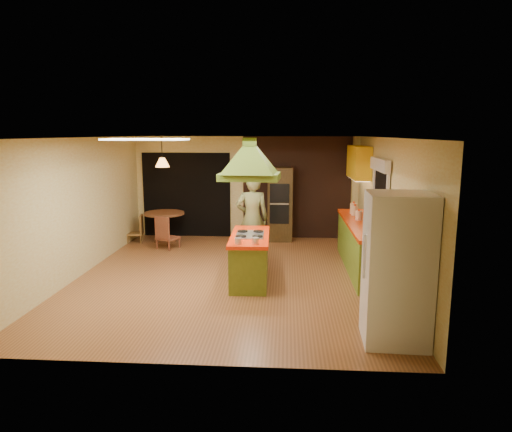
# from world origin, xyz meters

# --- Properties ---
(ground) EXTENTS (6.50, 6.50, 0.00)m
(ground) POSITION_xyz_m (0.00, 0.00, 0.00)
(ground) COLOR brown
(ground) RESTS_ON ground
(room_walls) EXTENTS (5.50, 6.50, 6.50)m
(room_walls) POSITION_xyz_m (0.00, 0.00, 1.25)
(room_walls) COLOR beige
(room_walls) RESTS_ON ground
(ceiling_plane) EXTENTS (6.50, 6.50, 0.00)m
(ceiling_plane) POSITION_xyz_m (0.00, 0.00, 2.50)
(ceiling_plane) COLOR silver
(ceiling_plane) RESTS_ON room_walls
(brick_panel) EXTENTS (2.64, 0.03, 2.50)m
(brick_panel) POSITION_xyz_m (1.25, 3.23, 1.25)
(brick_panel) COLOR #381E14
(brick_panel) RESTS_ON ground
(nook_opening) EXTENTS (2.20, 0.03, 2.10)m
(nook_opening) POSITION_xyz_m (-1.50, 3.23, 1.05)
(nook_opening) COLOR black
(nook_opening) RESTS_ON ground
(right_counter) EXTENTS (0.62, 3.05, 0.92)m
(right_counter) POSITION_xyz_m (2.45, 0.60, 0.46)
(right_counter) COLOR olive
(right_counter) RESTS_ON ground
(upper_cabinets) EXTENTS (0.34, 1.40, 0.70)m
(upper_cabinets) POSITION_xyz_m (2.57, 2.20, 1.95)
(upper_cabinets) COLOR yellow
(upper_cabinets) RESTS_ON room_walls
(window_right) EXTENTS (0.12, 1.35, 1.06)m
(window_right) POSITION_xyz_m (2.70, 0.40, 1.77)
(window_right) COLOR black
(window_right) RESTS_ON room_walls
(fluor_panel) EXTENTS (1.20, 0.60, 0.03)m
(fluor_panel) POSITION_xyz_m (-1.10, -1.20, 2.48)
(fluor_panel) COLOR white
(fluor_panel) RESTS_ON ceiling_plane
(kitchen_island) EXTENTS (0.71, 1.66, 0.85)m
(kitchen_island) POSITION_xyz_m (0.37, -0.24, 0.42)
(kitchen_island) COLOR olive
(kitchen_island) RESTS_ON ground
(range_hood) EXTENTS (1.05, 0.78, 0.79)m
(range_hood) POSITION_xyz_m (0.37, -0.24, 2.25)
(range_hood) COLOR #506C1B
(range_hood) RESTS_ON ceiling_plane
(man) EXTENTS (0.71, 0.52, 1.79)m
(man) POSITION_xyz_m (0.32, 0.94, 0.90)
(man) COLOR brown
(man) RESTS_ON ground
(refrigerator) EXTENTS (0.80, 0.76, 1.88)m
(refrigerator) POSITION_xyz_m (2.37, -2.47, 0.94)
(refrigerator) COLOR white
(refrigerator) RESTS_ON ground
(wall_oven) EXTENTS (0.62, 0.63, 1.77)m
(wall_oven) POSITION_xyz_m (0.84, 2.95, 0.89)
(wall_oven) COLOR #453116
(wall_oven) RESTS_ON ground
(dining_table) EXTENTS (0.95, 0.95, 0.71)m
(dining_table) POSITION_xyz_m (-1.91, 2.59, 0.50)
(dining_table) COLOR brown
(dining_table) RESTS_ON ground
(chair_left) EXTENTS (0.41, 0.41, 0.65)m
(chair_left) POSITION_xyz_m (-2.61, 2.49, 0.33)
(chair_left) COLOR brown
(chair_left) RESTS_ON ground
(chair_near) EXTENTS (0.56, 0.56, 0.76)m
(chair_near) POSITION_xyz_m (-1.66, 1.94, 0.38)
(chair_near) COLOR brown
(chair_near) RESTS_ON ground
(pendant_lamp) EXTENTS (0.42, 0.42, 0.22)m
(pendant_lamp) POSITION_xyz_m (-1.91, 2.59, 1.90)
(pendant_lamp) COLOR #FF9E3F
(pendant_lamp) RESTS_ON ceiling_plane
(canister_large) EXTENTS (0.15, 0.15, 0.21)m
(canister_large) POSITION_xyz_m (2.40, 1.55, 1.03)
(canister_large) COLOR beige
(canister_large) RESTS_ON right_counter
(canister_medium) EXTENTS (0.14, 0.14, 0.19)m
(canister_medium) POSITION_xyz_m (2.40, 1.35, 1.02)
(canister_medium) COLOR beige
(canister_medium) RESTS_ON right_counter
(canister_small) EXTENTS (0.16, 0.16, 0.18)m
(canister_small) POSITION_xyz_m (2.40, 0.82, 1.01)
(canister_small) COLOR beige
(canister_small) RESTS_ON right_counter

